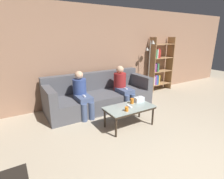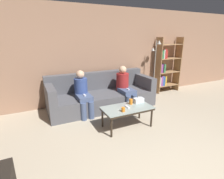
{
  "view_description": "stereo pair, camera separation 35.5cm",
  "coord_description": "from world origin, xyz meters",
  "px_view_note": "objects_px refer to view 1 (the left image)",
  "views": [
    {
      "loc": [
        -1.95,
        -0.91,
        1.82
      ],
      "look_at": [
        0.0,
        2.33,
        0.66
      ],
      "focal_mm": 28.0,
      "sensor_mm": 36.0,
      "label": 1
    },
    {
      "loc": [
        -1.64,
        -1.08,
        1.82
      ],
      "look_at": [
        0.0,
        2.33,
        0.66
      ],
      "focal_mm": 28.0,
      "sensor_mm": 36.0,
      "label": 2
    }
  ],
  "objects_px": {
    "game_remote": "(129,106)",
    "cup_near_right": "(132,101)",
    "cup_near_left": "(127,109)",
    "bookshelf": "(158,66)",
    "standing_lamp": "(149,62)",
    "couch": "(99,96)",
    "tissue_box": "(139,99)",
    "coffee_table": "(129,109)",
    "seated_person_left_end": "(82,93)",
    "seated_person_mid_left": "(122,85)"
  },
  "relations": [
    {
      "from": "seated_person_left_end",
      "to": "couch",
      "type": "bearing_deg",
      "value": 22.67
    },
    {
      "from": "tissue_box",
      "to": "bookshelf",
      "type": "xyz_separation_m",
      "value": [
        2.0,
        1.44,
        0.35
      ]
    },
    {
      "from": "cup_near_left",
      "to": "game_remote",
      "type": "height_order",
      "value": "cup_near_left"
    },
    {
      "from": "seated_person_left_end",
      "to": "standing_lamp",
      "type": "bearing_deg",
      "value": 9.69
    },
    {
      "from": "tissue_box",
      "to": "bookshelf",
      "type": "height_order",
      "value": "bookshelf"
    },
    {
      "from": "coffee_table",
      "to": "cup_near_right",
      "type": "distance_m",
      "value": 0.22
    },
    {
      "from": "cup_near_right",
      "to": "tissue_box",
      "type": "relative_size",
      "value": 0.51
    },
    {
      "from": "tissue_box",
      "to": "bookshelf",
      "type": "relative_size",
      "value": 0.12
    },
    {
      "from": "tissue_box",
      "to": "game_remote",
      "type": "bearing_deg",
      "value": -159.93
    },
    {
      "from": "couch",
      "to": "seated_person_left_end",
      "type": "bearing_deg",
      "value": -157.33
    },
    {
      "from": "bookshelf",
      "to": "seated_person_mid_left",
      "type": "bearing_deg",
      "value": -163.21
    },
    {
      "from": "coffee_table",
      "to": "seated_person_mid_left",
      "type": "height_order",
      "value": "seated_person_mid_left"
    },
    {
      "from": "bookshelf",
      "to": "cup_near_left",
      "type": "bearing_deg",
      "value": -145.84
    },
    {
      "from": "cup_near_right",
      "to": "seated_person_mid_left",
      "type": "height_order",
      "value": "seated_person_mid_left"
    },
    {
      "from": "coffee_table",
      "to": "cup_near_left",
      "type": "bearing_deg",
      "value": -140.06
    },
    {
      "from": "cup_near_left",
      "to": "cup_near_right",
      "type": "height_order",
      "value": "cup_near_right"
    },
    {
      "from": "cup_near_left",
      "to": "couch",
      "type": "bearing_deg",
      "value": 85.19
    },
    {
      "from": "coffee_table",
      "to": "game_remote",
      "type": "relative_size",
      "value": 6.79
    },
    {
      "from": "couch",
      "to": "cup_near_left",
      "type": "height_order",
      "value": "couch"
    },
    {
      "from": "seated_person_mid_left",
      "to": "seated_person_left_end",
      "type": "bearing_deg",
      "value": -179.92
    },
    {
      "from": "couch",
      "to": "coffee_table",
      "type": "bearing_deg",
      "value": -87.23
    },
    {
      "from": "tissue_box",
      "to": "standing_lamp",
      "type": "distance_m",
      "value": 2.03
    },
    {
      "from": "game_remote",
      "to": "bookshelf",
      "type": "relative_size",
      "value": 0.08
    },
    {
      "from": "game_remote",
      "to": "tissue_box",
      "type": "bearing_deg",
      "value": 20.07
    },
    {
      "from": "game_remote",
      "to": "bookshelf",
      "type": "xyz_separation_m",
      "value": [
        2.36,
        1.57,
        0.39
      ]
    },
    {
      "from": "couch",
      "to": "cup_near_left",
      "type": "bearing_deg",
      "value": -94.81
    },
    {
      "from": "game_remote",
      "to": "standing_lamp",
      "type": "distance_m",
      "value": 2.38
    },
    {
      "from": "coffee_table",
      "to": "seated_person_left_end",
      "type": "distance_m",
      "value": 1.2
    },
    {
      "from": "tissue_box",
      "to": "game_remote",
      "type": "xyz_separation_m",
      "value": [
        -0.36,
        -0.13,
        -0.04
      ]
    },
    {
      "from": "bookshelf",
      "to": "couch",
      "type": "bearing_deg",
      "value": -172.43
    },
    {
      "from": "standing_lamp",
      "to": "couch",
      "type": "bearing_deg",
      "value": -174.53
    },
    {
      "from": "cup_near_left",
      "to": "cup_near_right",
      "type": "bearing_deg",
      "value": 38.62
    },
    {
      "from": "couch",
      "to": "cup_near_right",
      "type": "xyz_separation_m",
      "value": [
        0.21,
        -1.13,
        0.18
      ]
    },
    {
      "from": "seated_person_mid_left",
      "to": "couch",
      "type": "bearing_deg",
      "value": 157.48
    },
    {
      "from": "cup_near_right",
      "to": "game_remote",
      "type": "relative_size",
      "value": 0.75
    },
    {
      "from": "cup_near_left",
      "to": "cup_near_right",
      "type": "distance_m",
      "value": 0.42
    },
    {
      "from": "game_remote",
      "to": "standing_lamp",
      "type": "height_order",
      "value": "standing_lamp"
    },
    {
      "from": "bookshelf",
      "to": "seated_person_mid_left",
      "type": "xyz_separation_m",
      "value": [
        -1.85,
        -0.56,
        -0.26
      ]
    },
    {
      "from": "game_remote",
      "to": "cup_near_right",
      "type": "bearing_deg",
      "value": 37.03
    },
    {
      "from": "coffee_table",
      "to": "cup_near_right",
      "type": "height_order",
      "value": "cup_near_right"
    },
    {
      "from": "tissue_box",
      "to": "standing_lamp",
      "type": "relative_size",
      "value": 0.13
    },
    {
      "from": "couch",
      "to": "cup_near_right",
      "type": "distance_m",
      "value": 1.17
    },
    {
      "from": "coffee_table",
      "to": "standing_lamp",
      "type": "height_order",
      "value": "standing_lamp"
    },
    {
      "from": "coffee_table",
      "to": "game_remote",
      "type": "xyz_separation_m",
      "value": [
        -0.0,
        -0.0,
        0.05
      ]
    },
    {
      "from": "cup_near_right",
      "to": "bookshelf",
      "type": "relative_size",
      "value": 0.06
    },
    {
      "from": "game_remote",
      "to": "seated_person_mid_left",
      "type": "height_order",
      "value": "seated_person_mid_left"
    },
    {
      "from": "cup_near_left",
      "to": "bookshelf",
      "type": "height_order",
      "value": "bookshelf"
    },
    {
      "from": "coffee_table",
      "to": "tissue_box",
      "type": "distance_m",
      "value": 0.39
    },
    {
      "from": "cup_near_right",
      "to": "standing_lamp",
      "type": "bearing_deg",
      "value": 38.35
    },
    {
      "from": "game_remote",
      "to": "cup_near_left",
      "type": "bearing_deg",
      "value": -140.06
    }
  ]
}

